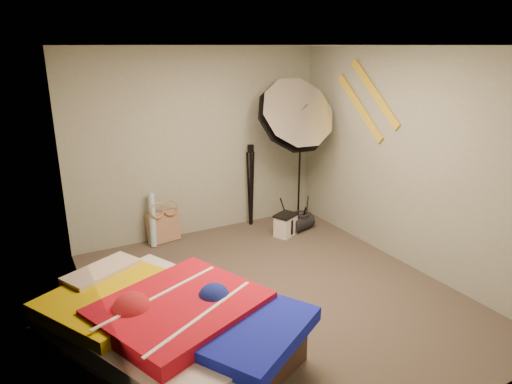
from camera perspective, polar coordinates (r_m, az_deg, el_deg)
floor at (r=4.92m, az=2.38°, el=-12.69°), size 4.00×4.00×0.00m
ceiling at (r=4.24m, az=2.83°, el=17.85°), size 4.00×4.00×0.00m
wall_back at (r=6.16m, az=-7.10°, el=6.03°), size 3.50×0.00×3.50m
wall_front at (r=3.00m, az=22.89°, el=-8.22°), size 3.50×0.00×3.50m
wall_left at (r=3.86m, az=-20.30°, el=-2.20°), size 0.00×4.00×4.00m
wall_right at (r=5.50m, az=18.43°, el=3.82°), size 0.00×4.00×4.00m
tote_bag at (r=6.19m, az=-11.53°, el=-4.23°), size 0.44×0.24×0.43m
wrapping_roll at (r=6.04m, az=-12.81°, el=-3.42°), size 0.15×0.22×0.71m
camera_case at (r=6.28m, az=3.71°, el=-4.22°), size 0.35×0.30×0.29m
duffel_bag at (r=6.48m, az=5.58°, el=-3.83°), size 0.42×0.32×0.23m
wall_stripe_upper at (r=5.79m, az=14.62°, el=11.86°), size 0.02×0.91×0.78m
wall_stripe_lower at (r=6.00m, az=12.84°, el=10.25°), size 0.02×0.91×0.78m
bed at (r=3.99m, az=-11.17°, el=-16.20°), size 2.10×2.31×0.57m
photo_umbrella at (r=6.13m, az=4.74°, el=9.27°), size 1.33×1.02×2.22m
camera_tripod at (r=6.48m, az=-0.66°, el=1.56°), size 0.07×0.07×1.19m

